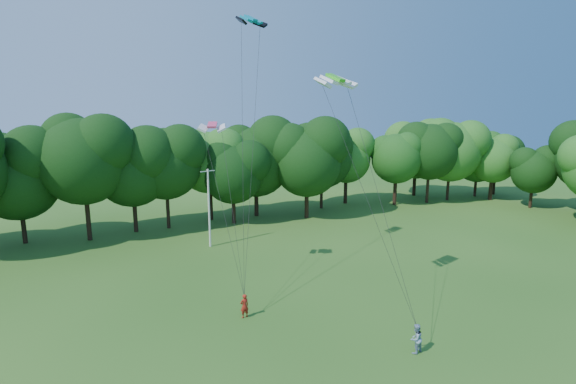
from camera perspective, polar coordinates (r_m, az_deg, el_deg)
name	(u,v)px	position (r m, az deg, el deg)	size (l,w,h in m)	color
utility_pole	(209,207)	(44.43, -10.00, -1.91)	(1.53, 0.43, 7.76)	silver
kite_flyer_left	(244,306)	(30.83, -5.55, -14.20)	(0.60, 0.39, 1.64)	#A32115
kite_flyer_right	(416,339)	(27.84, 15.93, -17.47)	(0.85, 0.66, 1.75)	#87A2BB
kite_teal	(251,18)	(37.56, -4.75, 21.15)	(2.75, 1.94, 0.61)	#058199
kite_green	(335,78)	(29.94, 6.05, 14.24)	(3.14, 2.00, 0.62)	green
kite_pink	(212,125)	(34.59, -9.60, 8.41)	(2.28, 1.74, 0.48)	#D73B67
tree_back_center	(233,165)	(52.20, -7.05, 3.46)	(7.66, 7.66, 11.15)	#311D13
tree_back_east	(417,145)	(70.23, 16.01, 5.73)	(8.46, 8.46, 12.30)	#322314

